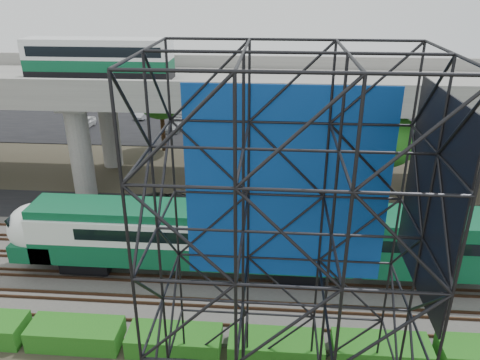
{
  "coord_description": "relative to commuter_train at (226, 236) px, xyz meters",
  "views": [
    {
      "loc": [
        5.61,
        -21.93,
        17.06
      ],
      "look_at": [
        3.45,
        6.0,
        4.75
      ],
      "focal_mm": 35.0,
      "sensor_mm": 36.0,
      "label": 1
    }
  ],
  "objects": [
    {
      "name": "ground",
      "position": [
        -2.94,
        -2.0,
        -2.88
      ],
      "size": [
        140.0,
        140.0,
        0.0
      ],
      "primitive_type": "plane",
      "color": "#474233",
      "rests_on": "ground"
    },
    {
      "name": "ballast_bed",
      "position": [
        -2.94,
        0.0,
        -2.78
      ],
      "size": [
        90.0,
        12.0,
        0.2
      ],
      "primitive_type": "cube",
      "color": "slate",
      "rests_on": "ground"
    },
    {
      "name": "service_road",
      "position": [
        -2.94,
        8.5,
        -2.84
      ],
      "size": [
        90.0,
        5.0,
        0.08
      ],
      "primitive_type": "cube",
      "color": "black",
      "rests_on": "ground"
    },
    {
      "name": "parking_lot",
      "position": [
        -2.94,
        32.0,
        -2.84
      ],
      "size": [
        90.0,
        18.0,
        0.08
      ],
      "primitive_type": "cube",
      "color": "black",
      "rests_on": "ground"
    },
    {
      "name": "harbor_water",
      "position": [
        -2.94,
        54.0,
        -2.87
      ],
      "size": [
        140.0,
        40.0,
        0.03
      ],
      "primitive_type": "cube",
      "color": "#486977",
      "rests_on": "ground"
    },
    {
      "name": "rail_tracks",
      "position": [
        -2.94,
        -0.0,
        -2.6
      ],
      "size": [
        90.0,
        9.52,
        0.16
      ],
      "color": "#472D1E",
      "rests_on": "ballast_bed"
    },
    {
      "name": "commuter_train",
      "position": [
        0.0,
        0.0,
        0.0
      ],
      "size": [
        29.3,
        3.06,
        4.3
      ],
      "color": "black",
      "rests_on": "rail_tracks"
    },
    {
      "name": "overpass",
      "position": [
        -3.59,
        14.0,
        5.33
      ],
      "size": [
        80.0,
        12.0,
        12.4
      ],
      "color": "#9E9B93",
      "rests_on": "ground"
    },
    {
      "name": "scaffold_tower",
      "position": [
        3.21,
        -9.98,
        4.59
      ],
      "size": [
        9.36,
        6.36,
        15.0
      ],
      "color": "black",
      "rests_on": "ground"
    },
    {
      "name": "hedge_strip",
      "position": [
        -1.93,
        -6.3,
        -2.32
      ],
      "size": [
        34.6,
        1.8,
        1.2
      ],
      "color": "#155F15",
      "rests_on": "ground"
    },
    {
      "name": "trees",
      "position": [
        -7.61,
        14.17,
        2.69
      ],
      "size": [
        40.94,
        16.94,
        7.69
      ],
      "color": "#382314",
      "rests_on": "ground"
    },
    {
      "name": "suv",
      "position": [
        -6.11,
        7.92,
        -2.06
      ],
      "size": [
        5.86,
        4.2,
        1.48
      ],
      "primitive_type": "imported",
      "rotation": [
        0.0,
        0.0,
        1.93
      ],
      "color": "black",
      "rests_on": "service_road"
    },
    {
      "name": "parked_cars",
      "position": [
        -1.32,
        31.76,
        -2.2
      ],
      "size": [
        35.71,
        9.46,
        1.28
      ],
      "color": "silver",
      "rests_on": "parking_lot"
    }
  ]
}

